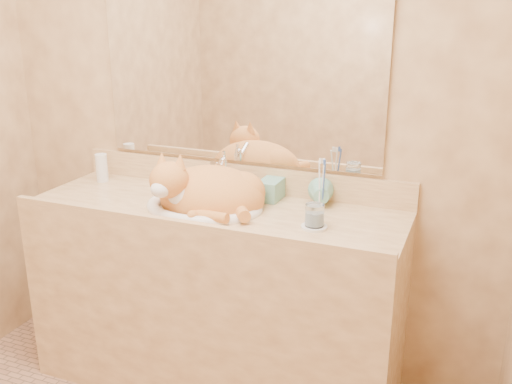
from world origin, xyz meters
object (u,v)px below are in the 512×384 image
at_px(sink_basin, 204,190).
at_px(soap_dispenser, 265,182).
at_px(vanity_counter, 216,297).
at_px(cat, 206,190).
at_px(toothbrush_cup, 321,198).
at_px(water_glass, 315,215).

bearing_deg(sink_basin, soap_dispenser, 35.87).
xyz_separation_m(sink_basin, soap_dispenser, (0.22, 0.14, 0.02)).
distance_m(vanity_counter, sink_basin, 0.50).
relative_size(vanity_counter, soap_dispenser, 8.06).
bearing_deg(sink_basin, vanity_counter, 34.70).
bearing_deg(soap_dispenser, cat, -144.80).
xyz_separation_m(sink_basin, toothbrush_cup, (0.46, 0.16, -0.03)).
bearing_deg(water_glass, soap_dispenser, 145.42).
height_order(vanity_counter, water_glass, water_glass).
relative_size(cat, toothbrush_cup, 4.13).
relative_size(sink_basin, cat, 1.07).
distance_m(vanity_counter, toothbrush_cup, 0.65).
bearing_deg(toothbrush_cup, cat, -160.08).
bearing_deg(sink_basin, water_glass, -2.43).
xyz_separation_m(vanity_counter, sink_basin, (-0.03, -0.02, 0.50)).
bearing_deg(vanity_counter, toothbrush_cup, 18.03).
bearing_deg(cat, water_glass, -10.34).
relative_size(soap_dispenser, toothbrush_cup, 1.79).
bearing_deg(sink_basin, cat, -20.62).
bearing_deg(toothbrush_cup, water_glass, -80.90).
xyz_separation_m(soap_dispenser, water_glass, (0.27, -0.19, -0.05)).
relative_size(vanity_counter, water_glass, 18.79).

